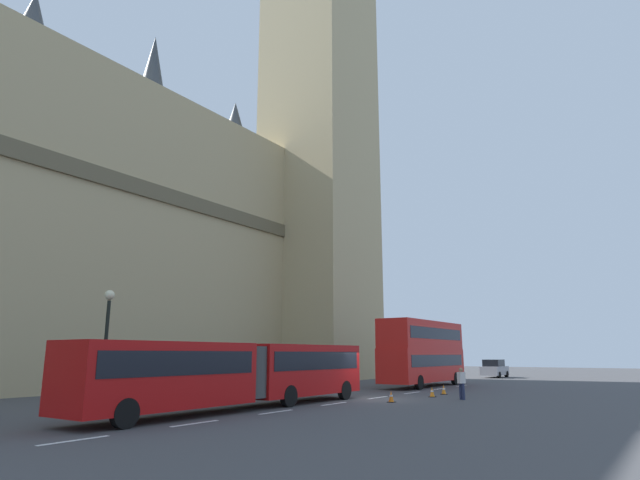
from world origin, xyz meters
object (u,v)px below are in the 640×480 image
(clock_tower, at_px, (319,4))
(double_decker_bus, at_px, (423,350))
(articulated_bus, at_px, (242,369))
(traffic_cone_west, at_px, (391,397))
(sedan_lead, at_px, (495,369))
(street_lamp, at_px, (106,340))
(traffic_cone_middle, at_px, (432,392))
(pedestrian_near_cones, at_px, (461,382))
(traffic_cone_east, at_px, (444,390))

(clock_tower, relative_size, double_decker_bus, 7.41)
(articulated_bus, xyz_separation_m, traffic_cone_west, (6.99, -3.98, -1.46))
(clock_tower, bearing_deg, articulated_bus, -152.38)
(traffic_cone_west, bearing_deg, sedan_lead, 7.36)
(double_decker_bus, bearing_deg, street_lamp, 169.59)
(double_decker_bus, relative_size, traffic_cone_middle, 18.87)
(double_decker_bus, height_order, pedestrian_near_cones, double_decker_bus)
(traffic_cone_west, bearing_deg, pedestrian_near_cones, -34.27)
(sedan_lead, distance_m, pedestrian_near_cones, 29.65)
(clock_tower, height_order, traffic_cone_west, clock_tower)
(street_lamp, bearing_deg, double_decker_bus, -10.41)
(clock_tower, distance_m, street_lamp, 51.03)
(articulated_bus, distance_m, street_lamp, 6.19)
(traffic_cone_middle, relative_size, traffic_cone_east, 1.00)
(traffic_cone_west, bearing_deg, street_lamp, 142.43)
(clock_tower, height_order, traffic_cone_middle, clock_tower)
(articulated_bus, bearing_deg, traffic_cone_east, -17.02)
(traffic_cone_east, height_order, street_lamp, street_lamp)
(sedan_lead, bearing_deg, pedestrian_near_cones, -167.00)
(traffic_cone_west, relative_size, traffic_cone_middle, 1.00)
(articulated_bus, relative_size, double_decker_bus, 1.55)
(traffic_cone_east, height_order, pedestrian_near_cones, pedestrian_near_cones)
(articulated_bus, height_order, double_decker_bus, double_decker_bus)
(street_lamp, bearing_deg, traffic_cone_west, -37.57)
(double_decker_bus, distance_m, sedan_lead, 19.12)
(sedan_lead, bearing_deg, street_lamp, 174.38)
(sedan_lead, distance_m, street_lamp, 43.81)
(clock_tower, relative_size, traffic_cone_west, 139.82)
(articulated_bus, bearing_deg, pedestrian_near_cones, -31.26)
(sedan_lead, relative_size, traffic_cone_middle, 7.59)
(articulated_bus, height_order, traffic_cone_west, articulated_bus)
(double_decker_bus, relative_size, street_lamp, 2.08)
(traffic_cone_middle, bearing_deg, street_lamp, 150.06)
(traffic_cone_west, xyz_separation_m, traffic_cone_middle, (4.41, -0.41, 0.00))
(articulated_bus, height_order, street_lamp, street_lamp)
(street_lamp, bearing_deg, traffic_cone_east, -26.13)
(sedan_lead, height_order, street_lamp, street_lamp)
(traffic_cone_east, bearing_deg, articulated_bus, 162.98)
(articulated_bus, height_order, traffic_cone_middle, articulated_bus)
(double_decker_bus, distance_m, traffic_cone_middle, 10.36)
(double_decker_bus, bearing_deg, pedestrian_near_cones, -146.81)
(traffic_cone_west, distance_m, traffic_cone_middle, 4.43)
(traffic_cone_west, height_order, street_lamp, street_lamp)
(traffic_cone_east, bearing_deg, traffic_cone_middle, -175.15)
(traffic_cone_west, xyz_separation_m, traffic_cone_east, (6.70, -0.22, 0.00))
(double_decker_bus, bearing_deg, sedan_lead, 0.67)
(street_lamp, bearing_deg, clock_tower, 17.13)
(double_decker_bus, distance_m, traffic_cone_west, 14.26)
(double_decker_bus, relative_size, traffic_cone_east, 18.87)
(traffic_cone_west, relative_size, street_lamp, 0.11)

